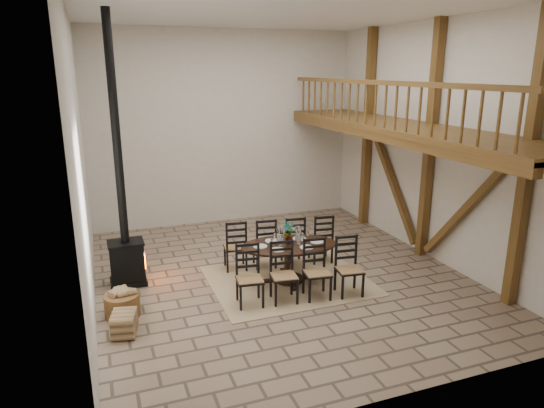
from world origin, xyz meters
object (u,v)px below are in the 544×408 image
object	(u,v)px
log_basket	(122,304)
log_stack	(124,324)
dining_table	(289,263)
wood_stove	(124,229)

from	to	relation	value
log_basket	log_stack	world-z (taller)	log_basket
log_stack	dining_table	bearing A→B (deg)	16.70
dining_table	log_stack	distance (m)	3.29
wood_stove	log_stack	size ratio (longest dim) A/B	8.93
dining_table	wood_stove	world-z (taller)	wood_stove
log_basket	log_stack	xyz separation A→B (m)	(-0.01, -0.64, -0.02)
log_basket	log_stack	size ratio (longest dim) A/B	1.04
log_basket	log_stack	bearing A→B (deg)	-91.29
wood_stove	log_basket	xyz separation A→B (m)	(-0.19, -1.25, -0.91)
dining_table	log_basket	xyz separation A→B (m)	(-3.13, -0.30, -0.18)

